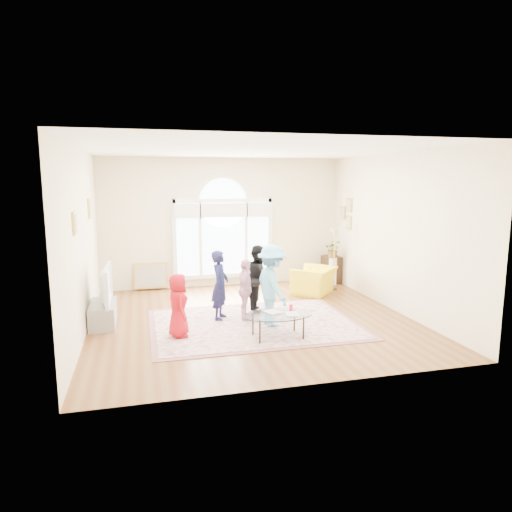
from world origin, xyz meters
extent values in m
plane|color=brown|center=(0.00, 0.00, 0.00)|extent=(6.00, 6.00, 0.00)
plane|color=beige|center=(0.00, 3.00, 1.60)|extent=(6.00, 0.00, 6.00)
plane|color=beige|center=(0.00, -3.00, 1.60)|extent=(6.00, 0.00, 6.00)
plane|color=beige|center=(-3.00, 0.00, 1.60)|extent=(0.00, 6.00, 6.00)
plane|color=beige|center=(3.00, 0.00, 1.60)|extent=(0.00, 6.00, 6.00)
plane|color=white|center=(0.00, 0.00, 3.20)|extent=(6.00, 6.00, 0.00)
cube|color=white|center=(0.00, 2.96, 0.25)|extent=(2.50, 0.08, 0.10)
cube|color=white|center=(0.00, 2.96, 2.15)|extent=(2.50, 0.08, 0.10)
cube|color=white|center=(-1.22, 2.96, 1.20)|extent=(0.10, 0.08, 2.00)
cube|color=white|center=(1.22, 2.96, 1.20)|extent=(0.10, 0.08, 2.00)
cube|color=#C6E2FF|center=(-0.90, 2.96, 1.20)|extent=(0.55, 0.02, 1.80)
cube|color=#C6E2FF|center=(0.90, 2.96, 1.20)|extent=(0.55, 0.02, 1.80)
cube|color=#C6E2FF|center=(0.00, 2.96, 1.20)|extent=(1.10, 0.02, 1.80)
cylinder|color=#C6E2FF|center=(0.00, 2.96, 2.10)|extent=(1.20, 0.02, 1.20)
cube|color=white|center=(-0.59, 2.95, 1.20)|extent=(0.07, 0.04, 1.80)
cube|color=white|center=(0.59, 2.95, 1.20)|extent=(0.07, 0.04, 1.80)
cube|color=white|center=(-0.90, 2.88, 1.92)|extent=(0.65, 0.12, 0.35)
cube|color=white|center=(0.00, 2.88, 1.92)|extent=(1.20, 0.12, 0.35)
cube|color=white|center=(0.90, 2.88, 1.92)|extent=(0.65, 0.12, 0.35)
cube|color=tan|center=(-2.98, 1.30, 2.10)|extent=(0.03, 0.34, 0.40)
cube|color=#ADA38E|center=(-2.96, 1.30, 2.10)|extent=(0.01, 0.28, 0.34)
cube|color=tan|center=(-2.98, -0.90, 2.00)|extent=(0.03, 0.30, 0.36)
cube|color=#ADA38E|center=(-2.96, -0.90, 2.00)|extent=(0.01, 0.24, 0.30)
cube|color=tan|center=(2.98, 2.05, 2.05)|extent=(0.03, 0.28, 0.34)
cube|color=#ADA38E|center=(2.96, 2.05, 2.05)|extent=(0.01, 0.22, 0.28)
cube|color=tan|center=(2.98, 2.05, 1.62)|extent=(0.03, 0.28, 0.34)
cube|color=#ADA38E|center=(2.96, 2.05, 1.62)|extent=(0.01, 0.22, 0.28)
cube|color=tan|center=(2.98, 2.40, 1.84)|extent=(0.03, 0.26, 0.32)
cube|color=#ADA38E|center=(2.96, 2.40, 1.84)|extent=(0.01, 0.20, 0.26)
cube|color=beige|center=(-0.03, -0.36, 0.01)|extent=(3.60, 2.60, 0.02)
cube|color=#8C5454|center=(-0.03, -0.36, 0.01)|extent=(3.80, 2.80, 0.01)
cube|color=gray|center=(-2.75, 0.30, 0.21)|extent=(0.45, 1.00, 0.42)
imported|color=black|center=(-2.75, 0.30, 0.76)|extent=(0.15, 1.18, 0.68)
cube|color=#67B3DE|center=(-2.66, 0.30, 0.76)|extent=(0.02, 0.97, 0.55)
ellipsoid|color=silver|center=(0.18, -1.17, 0.41)|extent=(1.21, 0.79, 0.02)
cylinder|color=black|center=(0.55, -0.95, 0.20)|extent=(0.03, 0.03, 0.40)
cylinder|color=black|center=(-0.21, -0.97, 0.20)|extent=(0.03, 0.03, 0.40)
cylinder|color=black|center=(0.56, -1.38, 0.20)|extent=(0.03, 0.03, 0.40)
cylinder|color=black|center=(-0.20, -1.40, 0.20)|extent=(0.03, 0.03, 0.40)
imported|color=#B2A58C|center=(0.01, -1.12, 0.43)|extent=(0.31, 0.35, 0.03)
imported|color=#B2A58C|center=(0.29, -1.26, 0.43)|extent=(0.25, 0.32, 0.02)
cylinder|color=red|center=(0.45, -1.06, 0.48)|extent=(0.07, 0.07, 0.12)
imported|color=yellow|center=(1.90, 1.55, 0.32)|extent=(1.28, 1.29, 0.63)
cube|color=black|center=(2.78, 2.58, 0.35)|extent=(0.40, 0.50, 0.70)
cylinder|color=black|center=(2.52, 1.84, 0.01)|extent=(0.20, 0.20, 0.02)
cylinder|color=#A58239|center=(2.52, 1.84, 0.68)|extent=(0.02, 0.02, 1.35)
cone|color=#CCB284|center=(2.52, 1.84, 1.40)|extent=(0.28, 0.28, 0.22)
cylinder|color=white|center=(2.70, 2.31, 0.35)|extent=(0.20, 0.20, 0.70)
imported|color=#33722D|center=(2.70, 2.31, 0.93)|extent=(0.51, 0.49, 0.45)
cube|color=tan|center=(-1.82, 2.90, 0.00)|extent=(0.80, 0.14, 0.62)
imported|color=#AA0E19|center=(-1.45, -0.73, 0.56)|extent=(0.39, 0.56, 1.09)
imported|color=#14173A|center=(-0.59, 0.10, 0.68)|extent=(0.49, 0.57, 1.32)
imported|color=black|center=(0.26, 0.43, 0.70)|extent=(0.55, 0.69, 1.35)
imported|color=#E4A5BA|center=(-0.13, -0.06, 0.60)|extent=(0.53, 0.74, 1.16)
imported|color=#68B7E8|center=(0.27, -0.52, 0.76)|extent=(0.68, 1.03, 1.49)
camera|label=1|loc=(-2.01, -8.27, 2.65)|focal=32.00mm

